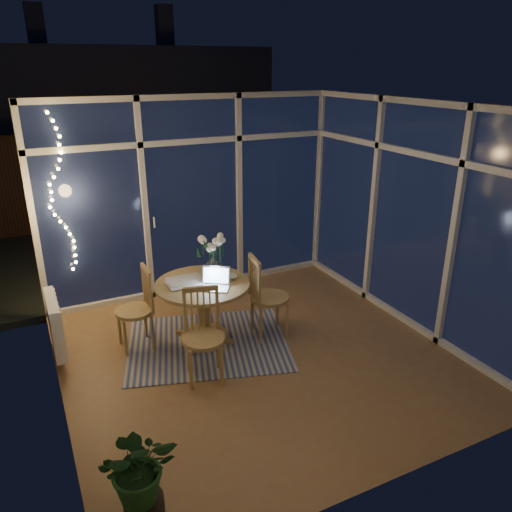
# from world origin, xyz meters

# --- Properties ---
(floor) EXTENTS (4.00, 4.00, 0.00)m
(floor) POSITION_xyz_m (0.00, 0.00, 0.00)
(floor) COLOR #905D3E
(floor) RESTS_ON ground
(ceiling) EXTENTS (4.00, 4.00, 0.00)m
(ceiling) POSITION_xyz_m (0.00, 0.00, 2.60)
(ceiling) COLOR white
(ceiling) RESTS_ON wall_back
(wall_back) EXTENTS (4.00, 0.04, 2.60)m
(wall_back) POSITION_xyz_m (0.00, 2.00, 1.30)
(wall_back) COLOR silver
(wall_back) RESTS_ON floor
(wall_front) EXTENTS (4.00, 0.04, 2.60)m
(wall_front) POSITION_xyz_m (0.00, -2.00, 1.30)
(wall_front) COLOR silver
(wall_front) RESTS_ON floor
(wall_left) EXTENTS (0.04, 4.00, 2.60)m
(wall_left) POSITION_xyz_m (-2.00, 0.00, 1.30)
(wall_left) COLOR silver
(wall_left) RESTS_ON floor
(wall_right) EXTENTS (0.04, 4.00, 2.60)m
(wall_right) POSITION_xyz_m (2.00, 0.00, 1.30)
(wall_right) COLOR silver
(wall_right) RESTS_ON floor
(window_wall_back) EXTENTS (4.00, 0.10, 2.60)m
(window_wall_back) POSITION_xyz_m (0.00, 1.96, 1.30)
(window_wall_back) COLOR white
(window_wall_back) RESTS_ON floor
(window_wall_right) EXTENTS (0.10, 4.00, 2.60)m
(window_wall_right) POSITION_xyz_m (1.96, 0.00, 1.30)
(window_wall_right) COLOR white
(window_wall_right) RESTS_ON floor
(radiator) EXTENTS (0.10, 0.70, 0.58)m
(radiator) POSITION_xyz_m (-1.94, 0.90, 0.40)
(radiator) COLOR white
(radiator) RESTS_ON wall_left
(fairy_lights) EXTENTS (0.24, 0.10, 1.85)m
(fairy_lights) POSITION_xyz_m (-1.65, 1.88, 1.52)
(fairy_lights) COLOR #FFCD66
(fairy_lights) RESTS_ON window_wall_back
(garden_patio) EXTENTS (12.00, 6.00, 0.10)m
(garden_patio) POSITION_xyz_m (0.50, 5.00, -0.06)
(garden_patio) COLOR black
(garden_patio) RESTS_ON ground
(garden_fence) EXTENTS (11.00, 0.08, 1.80)m
(garden_fence) POSITION_xyz_m (0.00, 5.50, 0.90)
(garden_fence) COLOR #352113
(garden_fence) RESTS_ON ground
(neighbour_roof) EXTENTS (7.00, 3.00, 2.20)m
(neighbour_roof) POSITION_xyz_m (0.30, 8.50, 2.20)
(neighbour_roof) COLOR #33353D
(neighbour_roof) RESTS_ON ground
(garden_shrubs) EXTENTS (0.90, 0.90, 0.90)m
(garden_shrubs) POSITION_xyz_m (-0.80, 3.40, 0.45)
(garden_shrubs) COLOR black
(garden_shrubs) RESTS_ON ground
(rug) EXTENTS (2.10, 1.86, 0.01)m
(rug) POSITION_xyz_m (-0.42, 0.46, 0.01)
(rug) COLOR #BCAF99
(rug) RESTS_ON floor
(dining_table) EXTENTS (1.29, 1.29, 0.71)m
(dining_table) POSITION_xyz_m (-0.42, 0.56, 0.35)
(dining_table) COLOR olive
(dining_table) RESTS_ON floor
(chair_left) EXTENTS (0.44, 0.44, 0.94)m
(chair_left) POSITION_xyz_m (-1.14, 0.74, 0.47)
(chair_left) COLOR olive
(chair_left) RESTS_ON floor
(chair_right) EXTENTS (0.52, 0.52, 0.99)m
(chair_right) POSITION_xyz_m (0.30, 0.34, 0.50)
(chair_right) COLOR olive
(chair_right) RESTS_ON floor
(chair_front) EXTENTS (0.53, 0.53, 0.95)m
(chair_front) POSITION_xyz_m (-0.67, -0.15, 0.47)
(chair_front) COLOR olive
(chair_front) RESTS_ON floor
(laptop) EXTENTS (0.41, 0.39, 0.23)m
(laptop) POSITION_xyz_m (-0.35, 0.37, 0.82)
(laptop) COLOR silver
(laptop) RESTS_ON dining_table
(flower_vase) EXTENTS (0.25, 0.25, 0.21)m
(flower_vase) POSITION_xyz_m (-0.22, 0.72, 0.81)
(flower_vase) COLOR silver
(flower_vase) RESTS_ON dining_table
(bowl) EXTENTS (0.19, 0.19, 0.04)m
(bowl) POSITION_xyz_m (-0.10, 0.54, 0.73)
(bowl) COLOR silver
(bowl) RESTS_ON dining_table
(newspapers) EXTENTS (0.41, 0.32, 0.02)m
(newspapers) POSITION_xyz_m (-0.56, 0.65, 0.72)
(newspapers) COLOR beige
(newspapers) RESTS_ON dining_table
(phone) EXTENTS (0.11, 0.07, 0.01)m
(phone) POSITION_xyz_m (-0.42, 0.53, 0.71)
(phone) COLOR black
(phone) RESTS_ON dining_table
(potted_plant) EXTENTS (0.60, 0.54, 0.76)m
(potted_plant) POSITION_xyz_m (-1.63, -1.49, 0.38)
(potted_plant) COLOR #18431B
(potted_plant) RESTS_ON floor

